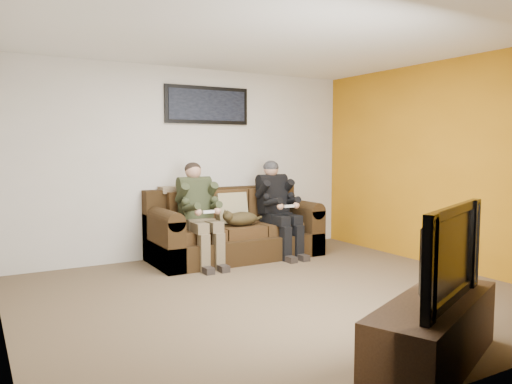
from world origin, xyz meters
TOP-DOWN VIEW (x-y plane):
  - floor at (0.00, 0.00)m, footprint 5.00×5.00m
  - ceiling at (0.00, 0.00)m, footprint 5.00×5.00m
  - wall_back at (0.00, 2.25)m, footprint 5.00×0.00m
  - wall_front at (0.00, -2.25)m, footprint 5.00×0.00m
  - wall_right at (2.50, 0.00)m, footprint 0.00×4.50m
  - accent_wall_right at (2.49, 0.00)m, footprint 0.00×4.50m
  - sofa at (0.44, 1.83)m, footprint 2.31×1.00m
  - throw_pillow at (0.44, 1.88)m, footprint 0.44×0.21m
  - throw_blanket at (-0.26, 2.12)m, footprint 0.47×0.23m
  - person_left at (-0.15, 1.64)m, footprint 0.51×0.87m
  - person_right at (1.04, 1.64)m, footprint 0.51×0.86m
  - cat at (0.43, 1.60)m, footprint 0.66×0.26m
  - framed_poster at (0.24, 2.22)m, footprint 1.25×0.05m
  - tv_stand at (0.04, -1.95)m, footprint 1.56×1.03m
  - television at (0.04, -1.95)m, footprint 1.11×0.59m

SIDE VIEW (x-z plane):
  - floor at x=0.00m, z-range 0.00..0.00m
  - tv_stand at x=0.04m, z-range 0.00..0.47m
  - sofa at x=0.44m, z-range -0.12..0.83m
  - cat at x=0.43m, z-range 0.44..0.68m
  - throw_pillow at x=0.44m, z-range 0.45..0.89m
  - person_left at x=-0.15m, z-range 0.09..1.41m
  - person_right at x=1.04m, z-range 0.09..1.41m
  - television at x=0.04m, z-range 0.47..1.13m
  - throw_blanket at x=-0.26m, z-range 0.90..0.99m
  - wall_back at x=0.00m, z-range -1.20..3.80m
  - wall_front at x=0.00m, z-range -1.20..3.80m
  - wall_right at x=2.50m, z-range -0.95..3.55m
  - accent_wall_right at x=2.49m, z-range -0.95..3.55m
  - framed_poster at x=0.24m, z-range 1.84..2.36m
  - ceiling at x=0.00m, z-range 2.60..2.60m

